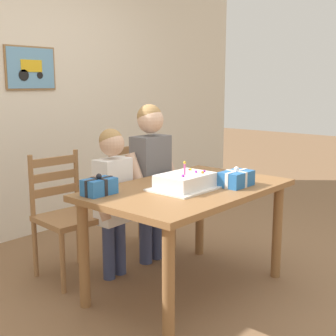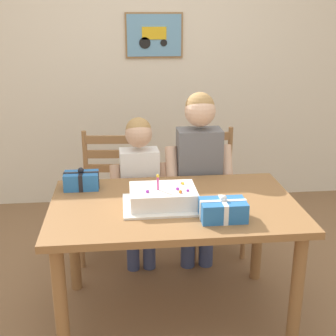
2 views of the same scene
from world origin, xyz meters
TOP-DOWN VIEW (x-y plane):
  - ground_plane at (0.00, 0.00)m, footprint 20.00×20.00m
  - back_wall at (0.00, 1.90)m, footprint 6.40×0.11m
  - dining_table at (0.00, 0.00)m, footprint 1.38×0.87m
  - birthday_cake at (-0.07, -0.03)m, footprint 0.44×0.34m
  - gift_box_red_large at (-0.53, 0.28)m, footprint 0.21×0.13m
  - gift_box_beside_cake at (0.23, -0.23)m, footprint 0.24×0.16m
  - chair_left at (-0.38, 0.83)m, footprint 0.45×0.45m
  - chair_right at (0.38, 0.83)m, footprint 0.46×0.46m
  - child_older at (0.23, 0.56)m, footprint 0.45×0.26m
  - child_younger at (-0.17, 0.56)m, footprint 0.40×0.23m

SIDE VIEW (x-z plane):
  - ground_plane at x=0.00m, z-range 0.00..0.00m
  - chair_left at x=-0.38m, z-range 0.01..0.93m
  - chair_right at x=0.38m, z-range 0.01..0.93m
  - dining_table at x=0.00m, z-range 0.27..1.01m
  - child_younger at x=-0.17m, z-range 0.12..1.23m
  - child_older at x=0.23m, z-range 0.14..1.40m
  - birthday_cake at x=-0.07m, z-range 0.69..0.89m
  - gift_box_red_large at x=-0.53m, z-range 0.72..0.86m
  - gift_box_beside_cake at x=0.23m, z-range 0.72..0.86m
  - back_wall at x=0.00m, z-range 0.00..2.60m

